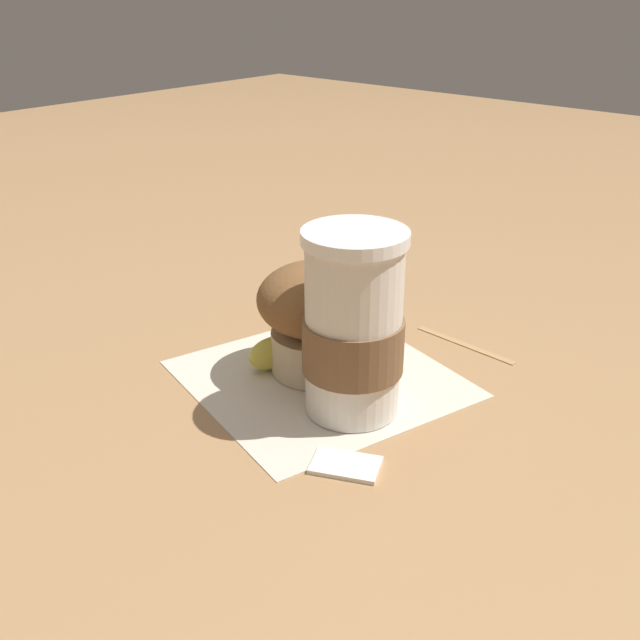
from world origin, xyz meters
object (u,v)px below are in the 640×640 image
Objects in this scene: coffee_cup at (353,328)px; muffin at (315,313)px; banana at (305,322)px; sugar_packet at (346,463)px.

coffee_cup reaches higher than muffin.
muffin is (0.07, -0.03, -0.02)m from coffee_cup.
muffin is 0.08m from banana.
banana reaches higher than sugar_packet.
coffee_cup is 3.07× the size of sugar_packet.
coffee_cup reaches higher than sugar_packet.
banana is 0.22m from sugar_packet.
banana is at bearing -40.14° from muffin.
muffin is at bearing -23.90° from coffee_cup.
muffin is at bearing -39.86° from sugar_packet.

